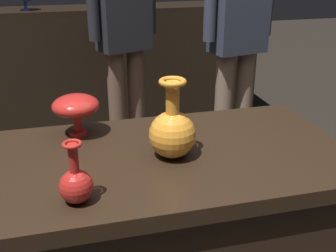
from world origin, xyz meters
TOP-DOWN VIEW (x-y plane):
  - display_plinth at (0.00, 0.00)m, footprint 1.20×0.64m
  - back_display_shelf at (0.00, 2.20)m, footprint 2.60×0.40m
  - vase_centerpiece at (0.02, -0.02)m, footprint 0.15×0.15m
  - vase_tall_behind at (-0.26, 0.22)m, footprint 0.16×0.16m
  - vase_left_accent at (-0.28, -0.21)m, footprint 0.09×0.09m
  - visitor_near_right at (0.72, 1.12)m, footprint 0.46×0.24m
  - visitor_center_back at (0.10, 1.44)m, footprint 0.44×0.28m

SIDE VIEW (x-z plane):
  - display_plinth at x=0.00m, z-range 0.00..0.80m
  - back_display_shelf at x=0.00m, z-range 0.00..0.99m
  - vase_left_accent at x=-0.28m, z-range 0.77..0.94m
  - vase_centerpiece at x=0.02m, z-range 0.76..1.01m
  - vase_tall_behind at x=-0.26m, z-range 0.83..0.98m
  - visitor_center_back at x=0.10m, z-range 0.15..1.80m
  - visitor_near_right at x=0.72m, z-range 0.16..1.85m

